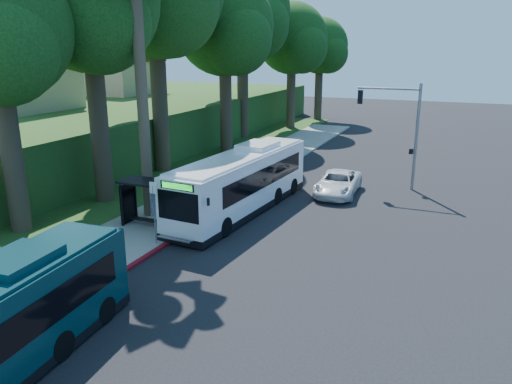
% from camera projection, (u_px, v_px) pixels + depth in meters
% --- Properties ---
extents(ground, '(140.00, 140.00, 0.00)m').
position_uv_depth(ground, '(296.00, 228.00, 26.40)').
color(ground, black).
rests_on(ground, ground).
extents(sidewalk, '(4.50, 70.00, 0.12)m').
position_uv_depth(sidewalk, '(177.00, 210.00, 29.13)').
color(sidewalk, gray).
rests_on(sidewalk, ground).
extents(red_curb, '(0.25, 30.00, 0.13)m').
position_uv_depth(red_curb, '(175.00, 239.00, 24.73)').
color(red_curb, maroon).
rests_on(red_curb, ground).
extents(grass_verge, '(8.00, 70.00, 0.06)m').
position_uv_depth(grass_verge, '(146.00, 180.00, 35.69)').
color(grass_verge, '#234719').
rests_on(grass_verge, ground).
extents(bus_shelter, '(3.20, 1.51, 2.55)m').
position_uv_depth(bus_shelter, '(148.00, 194.00, 26.09)').
color(bus_shelter, black).
rests_on(bus_shelter, ground).
extents(stop_sign_pole, '(0.35, 0.06, 3.17)m').
position_uv_depth(stop_sign_pole, '(154.00, 205.00, 23.43)').
color(stop_sign_pole, gray).
rests_on(stop_sign_pole, ground).
extents(traffic_signal_pole, '(4.10, 0.30, 7.00)m').
position_uv_depth(traffic_signal_pole, '(401.00, 123.00, 32.58)').
color(traffic_signal_pole, gray).
rests_on(traffic_signal_pole, ground).
extents(hillside_backdrop, '(24.00, 60.00, 8.80)m').
position_uv_depth(hillside_backdrop, '(91.00, 119.00, 48.93)').
color(hillside_backdrop, '#234719').
rests_on(hillside_backdrop, ground).
extents(tree_0, '(8.40, 8.00, 15.70)m').
position_uv_depth(tree_0, '(90.00, 10.00, 27.91)').
color(tree_0, '#382B1E').
rests_on(tree_0, ground).
extents(tree_2, '(8.82, 8.40, 15.12)m').
position_uv_depth(tree_2, '(226.00, 31.00, 42.05)').
color(tree_2, '#382B1E').
rests_on(tree_2, ground).
extents(tree_3, '(10.08, 9.60, 17.28)m').
position_uv_depth(tree_3, '(243.00, 18.00, 49.44)').
color(tree_3, '#382B1E').
rests_on(tree_3, ground).
extents(tree_4, '(8.40, 8.00, 14.14)m').
position_uv_depth(tree_4, '(293.00, 42.00, 56.21)').
color(tree_4, '#382B1E').
rests_on(tree_4, ground).
extents(tree_5, '(7.35, 7.00, 12.86)m').
position_uv_depth(tree_5, '(321.00, 49.00, 63.12)').
color(tree_5, '#382B1E').
rests_on(tree_5, ground).
extents(white_bus, '(3.55, 12.51, 3.68)m').
position_uv_depth(white_bus, '(243.00, 181.00, 28.67)').
color(white_bus, white).
rests_on(white_bus, ground).
extents(pickup, '(2.71, 5.42, 1.47)m').
position_uv_depth(pickup, '(338.00, 183.00, 32.24)').
color(pickup, silver).
rests_on(pickup, ground).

